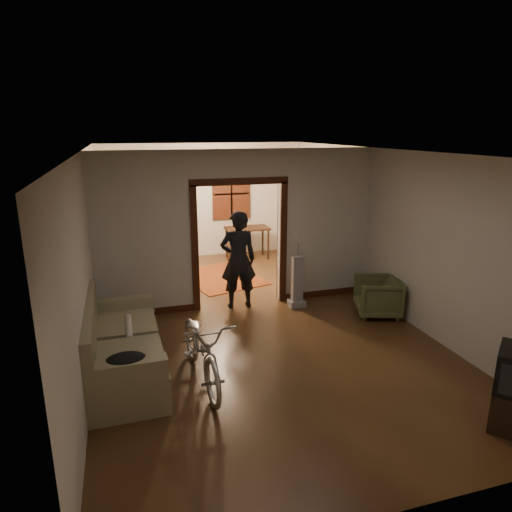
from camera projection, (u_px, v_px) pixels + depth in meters
name	position (u px, v px, depth m)	size (l,w,h in m)	color
floor	(251.00, 319.00, 7.76)	(5.00, 8.50, 0.01)	#382212
ceiling	(250.00, 151.00, 7.00)	(5.00, 8.50, 0.01)	white
wall_back	(204.00, 201.00, 11.30)	(5.00, 0.02, 2.80)	beige
wall_left	(87.00, 251.00, 6.69)	(0.02, 8.50, 2.80)	beige
wall_right	(386.00, 230.00, 8.07)	(0.02, 8.50, 2.80)	beige
partition_wall	(239.00, 230.00, 8.07)	(5.00, 0.14, 2.80)	beige
door_casing	(239.00, 246.00, 8.15)	(1.74, 0.20, 2.32)	#38180C
far_window	(231.00, 194.00, 11.41)	(0.98, 0.06, 1.28)	black
chandelier	(217.00, 168.00, 9.43)	(0.24, 0.24, 0.24)	#FFE0A5
light_switch	(296.00, 235.00, 8.33)	(0.08, 0.01, 0.12)	silver
sofa	(121.00, 340.00, 5.88)	(0.98, 2.19, 1.01)	#76734E
rolled_paper	(129.00, 327.00, 6.18)	(0.09, 0.09, 0.75)	beige
jacket	(126.00, 360.00, 5.01)	(0.45, 0.34, 0.13)	black
bicycle	(202.00, 348.00, 5.75)	(0.62, 1.77, 0.93)	silver
armchair	(378.00, 297.00, 7.86)	(0.72, 0.74, 0.67)	#515932
vacuum	(297.00, 282.00, 8.20)	(0.29, 0.23, 0.95)	gray
person	(238.00, 260.00, 8.08)	(0.64, 0.42, 1.77)	black
oriental_rug	(220.00, 277.00, 9.92)	(1.46, 1.92, 0.01)	#61240F
locker	(148.00, 223.00, 10.66)	(1.00, 0.55, 1.99)	#1E311D
globe	(146.00, 183.00, 10.41)	(0.30, 0.30, 0.30)	#1E5972
desk	(247.00, 243.00, 11.28)	(1.05, 0.59, 0.78)	black
desk_chair	(236.00, 245.00, 10.97)	(0.38, 0.38, 0.85)	black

